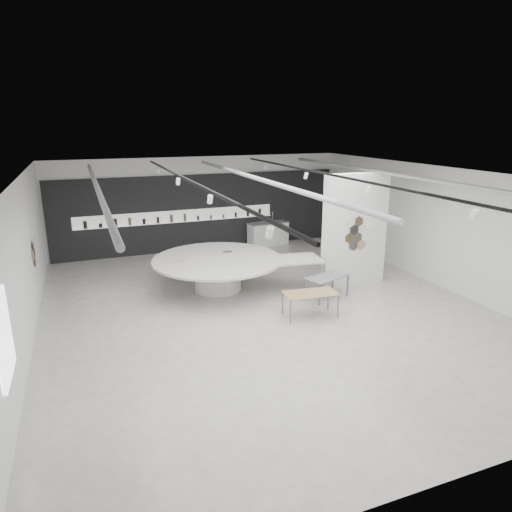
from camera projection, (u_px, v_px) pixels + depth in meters
name	position (u px, v px, depth m)	size (l,w,h in m)	color
room	(262.00, 239.00, 12.37)	(12.02, 14.02, 3.82)	beige
back_wall_display	(200.00, 213.00, 18.72)	(11.80, 0.27, 3.10)	black
partition_column	(355.00, 230.00, 14.58)	(2.20, 0.38, 3.60)	white
display_island	(220.00, 269.00, 14.32)	(5.40, 4.54, 1.04)	white
sample_table_wood	(310.00, 295.00, 12.35)	(1.50, 0.85, 0.67)	#9B8150
sample_table_stone	(327.00, 278.00, 13.65)	(1.47, 1.05, 0.68)	gray
kitchen_counter	(268.00, 233.00, 19.67)	(1.83, 0.90, 1.38)	white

